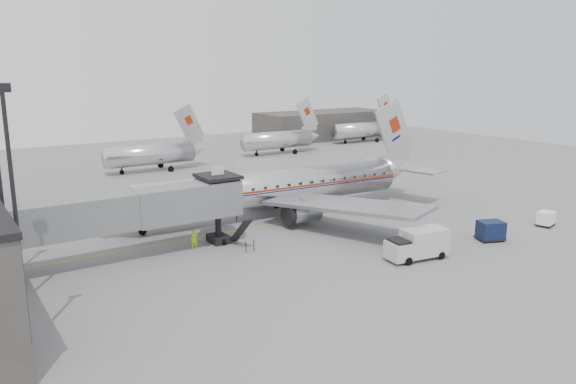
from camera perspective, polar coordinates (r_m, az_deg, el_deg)
name	(u,v)px	position (r m, az deg, el deg)	size (l,w,h in m)	color
ground	(321,236)	(54.79, 3.41, -4.44)	(160.00, 160.00, 0.00)	slate
hangar	(323,125)	(128.02, 3.54, 6.82)	(30.00, 12.00, 6.00)	#373432
apron_line	(311,217)	(61.13, 2.31, -2.59)	(0.15, 60.00, 0.01)	gold
jet_bridge	(139,210)	(49.34, -14.90, -1.76)	(21.00, 6.20, 7.10)	#575A5C
distant_aircraft_near	(151,154)	(89.95, -13.76, 3.79)	(16.39, 3.20, 10.26)	silver
distant_aircraft_mid	(278,139)	(104.86, -1.00, 5.39)	(16.39, 3.20, 10.26)	silver
distant_aircraft_far	(362,129)	(122.31, 7.57, 6.33)	(16.39, 3.20, 10.26)	silver
airliner	(279,187)	(61.57, -0.96, 0.49)	(38.96, 36.05, 12.32)	silver
service_van	(418,244)	(49.14, 13.03, -5.14)	(5.71, 2.84, 2.57)	#BBBBBD
baggage_cart_navy	(491,230)	(56.28, 19.90, -3.68)	(2.88, 2.55, 1.87)	#0D1736
baggage_cart_white	(546,218)	(63.51, 24.74, -2.45)	(2.22, 1.88, 1.52)	white
ramp_worker	(194,239)	(51.21, -9.50, -4.76)	(0.67, 0.44, 1.83)	#B8E11A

